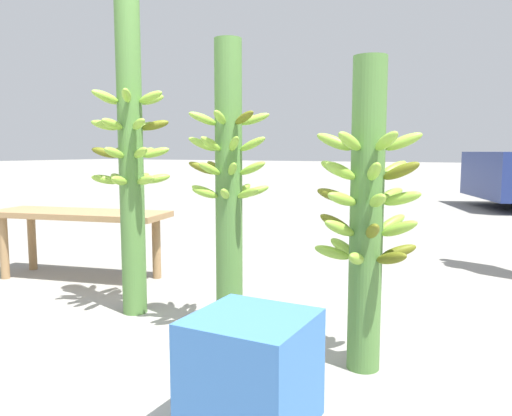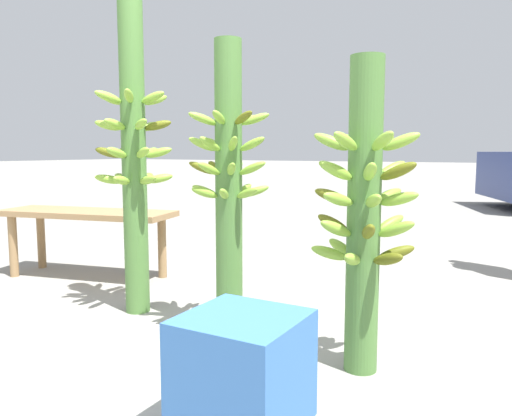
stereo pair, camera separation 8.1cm
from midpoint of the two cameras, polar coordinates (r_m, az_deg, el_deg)
ground_plane at (r=2.19m, az=-8.91°, el=-17.91°), size 80.00×80.00×0.00m
banana_stalk_left at (r=2.81m, az=-12.98°, el=5.73°), size 0.42×0.43×1.69m
banana_stalk_center at (r=2.40m, az=-2.17°, el=2.73°), size 0.40×0.40×1.42m
banana_stalk_right at (r=2.05m, az=13.33°, el=-0.47°), size 0.43×0.43×1.27m
market_bench at (r=3.73m, az=-18.23°, el=-1.45°), size 1.32×0.67×0.48m
produce_crate at (r=1.71m, az=-0.13°, el=-18.14°), size 0.37×0.37×0.37m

